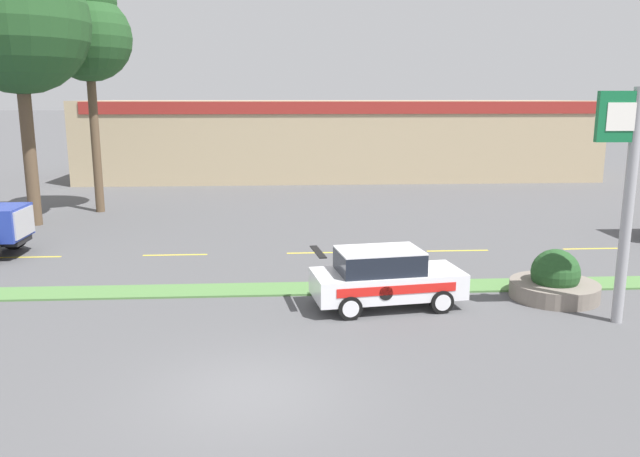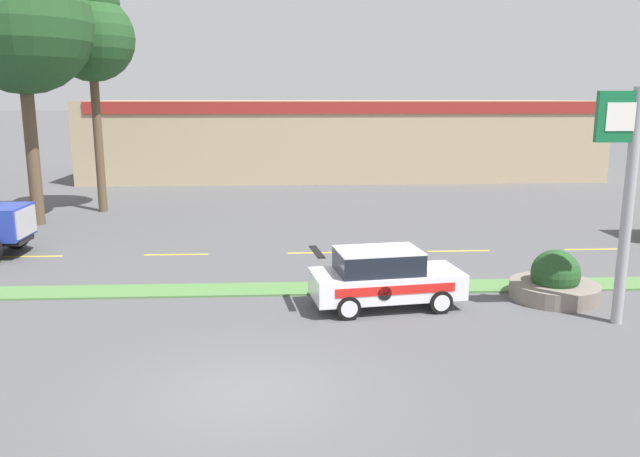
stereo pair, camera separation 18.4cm
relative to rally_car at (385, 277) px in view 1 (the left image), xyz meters
name	(u,v)px [view 1 (the left image)]	position (x,y,z in m)	size (l,w,h in m)	color
ground_plane	(250,392)	(-3.54, -5.06, -0.86)	(600.00, 600.00, 0.00)	#515154
grass_verge	(261,289)	(-3.54, 1.72, -0.83)	(120.00, 1.26, 0.06)	#517F42
centre_line_3	(28,257)	(-12.30, 6.35, -0.86)	(2.40, 0.14, 0.01)	yellow
centre_line_4	(175,255)	(-6.90, 6.35, -0.86)	(2.40, 0.14, 0.01)	yellow
centre_line_5	(318,253)	(-1.50, 6.35, -0.86)	(2.40, 0.14, 0.01)	yellow
centre_line_6	(458,251)	(3.90, 6.35, -0.86)	(2.40, 0.14, 0.01)	yellow
centre_line_7	(593,249)	(9.30, 6.35, -0.86)	(2.40, 0.14, 0.01)	yellow
rally_car	(385,277)	(0.00, 0.00, 0.00)	(4.38, 2.32, 1.71)	white
store_sign_post	(632,166)	(5.92, -1.61, 3.27)	(2.05, 0.28, 6.06)	#9E9EA3
stone_planter	(555,282)	(5.12, 0.46, -0.37)	(2.55, 2.55, 1.47)	slate
store_building_backdrop	(336,138)	(1.33, 31.20, 1.95)	(36.36, 12.10, 5.60)	tan
tree_behind_left	(16,8)	(-14.31, 12.53, 8.76)	(6.21, 6.21, 13.69)	brown
tree_behind_centre	(87,30)	(-12.29, 15.84, 8.19)	(4.25, 4.25, 11.88)	brown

